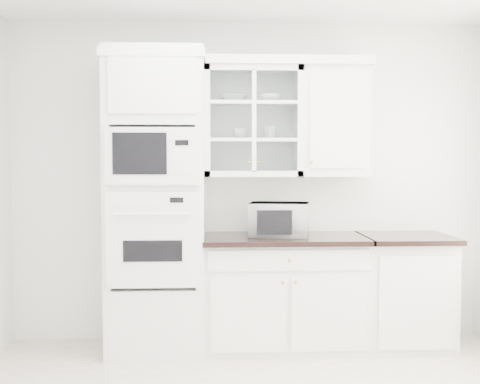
{
  "coord_description": "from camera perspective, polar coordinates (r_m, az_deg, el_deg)",
  "views": [
    {
      "loc": [
        -0.31,
        -3.39,
        1.55
      ],
      "look_at": [
        -0.1,
        1.05,
        1.3
      ],
      "focal_mm": 45.0,
      "sensor_mm": 36.0,
      "label": 1
    }
  ],
  "objects": [
    {
      "name": "upper_cabinet_solid",
      "position": [
        5.09,
        8.87,
        6.56
      ],
      "size": [
        0.55,
        0.33,
        0.9
      ],
      "primitive_type": "cube",
      "color": "white",
      "rests_on": "room_shell"
    },
    {
      "name": "bowl_a",
      "position": [
        5.0,
        -0.6,
        8.83
      ],
      "size": [
        0.25,
        0.25,
        0.06
      ],
      "primitive_type": "imported",
      "rotation": [
        0.0,
        0.0,
        -0.07
      ],
      "color": "white",
      "rests_on": "upper_cabinet_glass"
    },
    {
      "name": "upper_cabinet_glass",
      "position": [
        5.0,
        1.21,
        6.65
      ],
      "size": [
        0.8,
        0.33,
        0.9
      ],
      "color": "white",
      "rests_on": "room_shell"
    },
    {
      "name": "extra_base_cabinet",
      "position": [
        5.21,
        15.33,
        -8.95
      ],
      "size": [
        0.72,
        0.67,
        0.92
      ],
      "color": "white",
      "rests_on": "ground"
    },
    {
      "name": "base_cabinet_run",
      "position": [
        4.99,
        4.2,
        -9.37
      ],
      "size": [
        1.32,
        0.67,
        0.92
      ],
      "color": "white",
      "rests_on": "ground"
    },
    {
      "name": "oven_column",
      "position": [
        4.84,
        -7.91,
        -0.96
      ],
      "size": [
        0.76,
        0.68,
        2.4
      ],
      "color": "white",
      "rests_on": "ground"
    },
    {
      "name": "bowl_b",
      "position": [
        5.02,
        2.71,
        8.84
      ],
      "size": [
        0.21,
        0.21,
        0.06
      ],
      "primitive_type": "imported",
      "rotation": [
        0.0,
        0.0,
        -0.02
      ],
      "color": "white",
      "rests_on": "upper_cabinet_glass"
    },
    {
      "name": "room_shell",
      "position": [
        3.84,
        1.94,
        6.64
      ],
      "size": [
        4.0,
        3.5,
        2.7
      ],
      "color": "white",
      "rests_on": "ground"
    },
    {
      "name": "countertop_microwave",
      "position": [
        4.87,
        3.74,
        -2.6
      ],
      "size": [
        0.53,
        0.47,
        0.27
      ],
      "primitive_type": "imported",
      "rotation": [
        0.0,
        0.0,
        2.96
      ],
      "color": "white",
      "rests_on": "base_cabinet_run"
    },
    {
      "name": "cup_b",
      "position": [
        5.01,
        2.84,
        5.64
      ],
      "size": [
        0.14,
        0.14,
        0.1
      ],
      "primitive_type": "imported",
      "rotation": [
        0.0,
        0.0,
        -0.33
      ],
      "color": "white",
      "rests_on": "upper_cabinet_glass"
    },
    {
      "name": "cup_a",
      "position": [
        4.97,
        -0.04,
        5.54
      ],
      "size": [
        0.12,
        0.12,
        0.08
      ],
      "primitive_type": "imported",
      "rotation": [
        0.0,
        0.0,
        0.15
      ],
      "color": "white",
      "rests_on": "upper_cabinet_glass"
    },
    {
      "name": "crown_molding",
      "position": [
        5.02,
        0.01,
        12.21
      ],
      "size": [
        2.14,
        0.38,
        0.07
      ],
      "primitive_type": "cube",
      "color": "white",
      "rests_on": "room_shell"
    }
  ]
}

